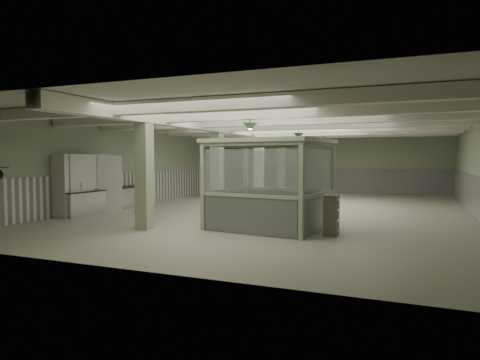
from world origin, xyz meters
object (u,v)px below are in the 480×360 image
at_px(guard_booth, 269,169).
at_px(prep_counter, 109,199).
at_px(filing_cabinet, 331,215).
at_px(walkin_cooler, 85,183).

bearing_deg(guard_booth, prep_counter, 175.07).
bearing_deg(filing_cabinet, guard_booth, 164.78).
bearing_deg(prep_counter, guard_booth, -12.28).
distance_m(walkin_cooler, filing_cabinet, 9.55).
height_order(walkin_cooler, filing_cabinet, walkin_cooler).
distance_m(walkin_cooler, guard_booth, 7.55).
height_order(walkin_cooler, guard_booth, guard_booth).
height_order(guard_booth, filing_cabinet, guard_booth).
xyz_separation_m(prep_counter, filing_cabinet, (9.41, -2.12, 0.10)).
bearing_deg(prep_counter, filing_cabinet, -12.73).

